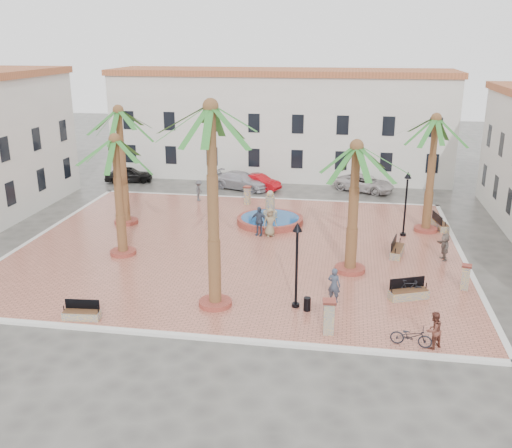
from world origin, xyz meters
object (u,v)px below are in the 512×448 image
object	(u,v)px
bollard_n	(247,195)
bollard_e	(466,277)
bench_se	(408,293)
palm_s	(211,128)
car_silver	(241,181)
pedestrian_north	(199,191)
palm_e	(356,163)
bollard_se	(329,316)
litter_bin	(307,304)
bicycle_a	(411,336)
palm_sw	(116,153)
palm_ne	(435,131)
lamppost_e	(407,193)
cyclist_a	(334,285)
car_red	(259,182)
bench_ne	(440,224)
pedestrian_fountain_b	(259,221)
car_white	(364,183)
lamppost_s	(297,250)
bench_s	(82,314)
pedestrian_fountain_a	(270,222)
fountain	(270,219)
bicycle_b	(408,289)
cyclist_b	(434,330)
palm_nw	(119,124)
pedestrian_east	(445,247)
bench_e	(397,251)
car_black	(129,174)

from	to	relation	value
bollard_n	bollard_e	xyz separation A→B (m)	(13.40, -13.34, -0.04)
bench_se	bollard_e	bearing A→B (deg)	5.85
palm_s	car_silver	world-z (taller)	palm_s
pedestrian_north	car_silver	size ratio (longest dim) A/B	0.33
palm_e	bollard_se	bearing A→B (deg)	-97.02
bollard_n	car_silver	size ratio (longest dim) A/B	0.28
palm_s	litter_bin	distance (m)	9.06
bollard_se	bicycle_a	xyz separation A→B (m)	(3.36, -0.49, -0.36)
palm_sw	palm_ne	distance (m)	19.26
lamppost_e	car_silver	distance (m)	16.42
litter_bin	bollard_n	bearing A→B (deg)	108.96
cyclist_a	car_red	distance (m)	22.12
bench_ne	pedestrian_fountain_b	bearing A→B (deg)	94.15
lamppost_e	car_white	distance (m)	11.87
bench_se	litter_bin	distance (m)	5.14
lamppost_s	bench_s	bearing A→B (deg)	-163.35
lamppost_e	car_white	bearing A→B (deg)	101.10
bench_s	pedestrian_fountain_a	xyz separation A→B (m)	(6.73, 12.52, 0.65)
palm_s	bollard_e	world-z (taller)	palm_s
fountain	bicycle_b	world-z (taller)	fountain
palm_ne	bench_se	size ratio (longest dim) A/B	3.83
bicycle_a	cyclist_b	bearing A→B (deg)	-81.00
palm_nw	bench_se	bearing A→B (deg)	-26.89
palm_nw	car_red	bearing A→B (deg)	56.33
palm_sw	bench_s	size ratio (longest dim) A/B	4.16
car_red	lamppost_e	bearing A→B (deg)	-110.35
palm_sw	cyclist_b	world-z (taller)	palm_sw
pedestrian_east	car_silver	xyz separation A→B (m)	(-14.36, 14.37, -0.23)
bench_se	litter_bin	size ratio (longest dim) A/B	3.09
bench_se	car_white	distance (m)	20.93
bench_s	cyclist_a	world-z (taller)	cyclist_a
bollard_e	bench_ne	bearing A→B (deg)	89.28
palm_s	car_silver	distance (m)	23.59
bench_e	lamppost_e	xyz separation A→B (m)	(0.64, 3.60, 2.53)
bench_se	car_white	bearing A→B (deg)	72.22
bench_e	palm_e	bearing A→B (deg)	149.07
fountain	bollard_n	world-z (taller)	fountain
palm_s	bicycle_b	bearing A→B (deg)	14.39
car_silver	car_white	distance (m)	10.24
palm_sw	bicycle_a	distance (m)	18.31
palm_ne	bench_e	distance (m)	8.14
bench_se	bicycle_a	bearing A→B (deg)	-116.31
bench_se	bicycle_a	size ratio (longest dim) A/B	1.19
bench_se	car_silver	world-z (taller)	car_silver
bollard_e	car_black	xyz separation A→B (m)	(-25.06, 19.14, -0.13)
car_black	car_silver	xyz separation A→B (m)	(10.26, -0.78, 0.02)
lamppost_s	bollard_se	size ratio (longest dim) A/B	2.68
lamppost_s	car_black	world-z (taller)	lamppost_s
car_red	bench_se	bearing A→B (deg)	-128.63
bollard_se	bollard_e	distance (m)	8.59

